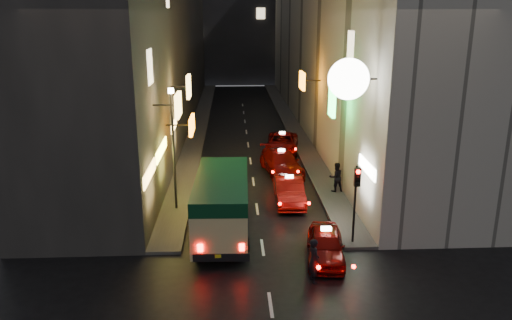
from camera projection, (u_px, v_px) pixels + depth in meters
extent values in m
cube|color=#3D3A37|center=(153.00, 24.00, 43.37)|extent=(6.00, 52.00, 18.00)
cube|color=#FAC157|center=(178.00, 105.00, 23.61)|extent=(0.18, 1.71, 1.11)
cube|color=orange|center=(192.00, 125.00, 28.22)|extent=(0.18, 2.24, 0.93)
cube|color=#FAC157|center=(189.00, 87.00, 30.66)|extent=(0.18, 1.52, 1.40)
cube|color=#FAC157|center=(149.00, 173.00, 22.25)|extent=(0.10, 3.23, 0.55)
cube|color=#FFEE3F|center=(161.00, 150.00, 26.09)|extent=(0.10, 3.79, 0.55)
cube|color=#FAC157|center=(174.00, 125.00, 31.88)|extent=(0.10, 2.79, 0.55)
cube|color=#FFE5B2|center=(150.00, 67.00, 22.84)|extent=(0.06, 1.30, 1.60)
cube|color=#AFABA0|center=(335.00, 24.00, 44.14)|extent=(6.00, 52.00, 18.00)
cylinder|color=white|center=(349.00, 79.00, 21.36)|extent=(1.78, 0.18, 1.78)
cube|color=#2FEF4F|center=(332.00, 98.00, 26.34)|extent=(0.18, 1.17, 2.03)
cube|color=orange|center=(302.00, 81.00, 34.82)|extent=(0.18, 1.91, 1.21)
cube|color=white|center=(367.00, 167.00, 23.08)|extent=(0.10, 2.75, 0.55)
cube|color=#FFE5B2|center=(351.00, 47.00, 26.00)|extent=(0.06, 1.30, 1.60)
cube|color=#343439|center=(239.00, 6.00, 73.88)|extent=(30.00, 10.00, 22.00)
cube|color=#4D4A47|center=(199.00, 124.00, 46.04)|extent=(1.50, 52.00, 0.15)
cube|color=#4D4A47|center=(291.00, 123.00, 46.45)|extent=(1.50, 52.00, 0.15)
cube|color=#D8CC87|center=(222.00, 203.00, 22.52)|extent=(2.46, 6.59, 2.40)
cube|color=#0B381E|center=(222.00, 184.00, 22.26)|extent=(2.48, 6.61, 0.60)
cube|color=black|center=(222.00, 196.00, 22.77)|extent=(2.42, 3.98, 0.54)
cube|color=black|center=(221.00, 257.00, 19.73)|extent=(2.25, 0.24, 0.33)
cube|color=#FF0A05|center=(200.00, 248.00, 19.50)|extent=(0.20, 0.06, 0.30)
cube|color=#FF0A05|center=(242.00, 247.00, 19.58)|extent=(0.20, 0.06, 0.30)
cylinder|color=black|center=(203.00, 211.00, 24.81)|extent=(0.24, 0.83, 0.83)
cylinder|color=black|center=(246.00, 247.00, 20.90)|extent=(0.24, 0.83, 0.83)
imported|color=#6E0805|center=(326.00, 243.00, 20.59)|extent=(2.55, 4.90, 1.49)
cube|color=white|center=(326.00, 224.00, 20.36)|extent=(0.44, 0.24, 0.16)
sphere|color=#FF0A05|center=(319.00, 267.00, 18.52)|extent=(0.16, 0.16, 0.16)
sphere|color=#FF0A05|center=(354.00, 267.00, 18.58)|extent=(0.16, 0.16, 0.16)
imported|color=#6E0805|center=(289.00, 188.00, 26.83)|extent=(2.20, 5.16, 1.63)
cube|color=white|center=(289.00, 172.00, 26.58)|extent=(0.42, 0.19, 0.16)
sphere|color=#FF0A05|center=(280.00, 204.00, 24.57)|extent=(0.16, 0.16, 0.16)
sphere|color=#FF0A05|center=(309.00, 203.00, 24.63)|extent=(0.16, 0.16, 0.16)
imported|color=#6E0805|center=(281.00, 161.00, 31.80)|extent=(3.02, 5.63, 1.70)
cube|color=white|center=(282.00, 146.00, 31.54)|extent=(0.44, 0.25, 0.16)
sphere|color=#FF0A05|center=(273.00, 172.00, 29.43)|extent=(0.16, 0.16, 0.16)
sphere|color=#FF0A05|center=(298.00, 172.00, 29.50)|extent=(0.16, 0.16, 0.16)
imported|color=#6E0805|center=(282.00, 141.00, 36.83)|extent=(2.77, 5.28, 1.60)
cube|color=white|center=(282.00, 130.00, 36.58)|extent=(0.44, 0.24, 0.16)
sphere|color=#FF0A05|center=(275.00, 149.00, 34.60)|extent=(0.16, 0.16, 0.16)
sphere|color=#FF0A05|center=(296.00, 149.00, 34.67)|extent=(0.16, 0.16, 0.16)
imported|color=black|center=(314.00, 258.00, 18.79)|extent=(0.58, 0.74, 1.98)
imported|color=black|center=(336.00, 175.00, 28.08)|extent=(0.80, 0.59, 1.91)
cylinder|color=black|center=(355.00, 204.00, 21.57)|extent=(0.10, 0.10, 3.50)
cube|color=black|center=(357.00, 177.00, 21.04)|extent=(0.26, 0.18, 0.80)
sphere|color=#FF0A05|center=(358.00, 172.00, 20.86)|extent=(0.18, 0.18, 0.18)
sphere|color=black|center=(358.00, 178.00, 20.93)|extent=(0.17, 0.17, 0.17)
sphere|color=black|center=(358.00, 184.00, 21.01)|extent=(0.17, 0.17, 0.17)
cylinder|color=black|center=(174.00, 152.00, 25.05)|extent=(0.12, 0.12, 6.00)
cylinder|color=#FFE5BF|center=(171.00, 91.00, 24.18)|extent=(0.28, 0.28, 0.25)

